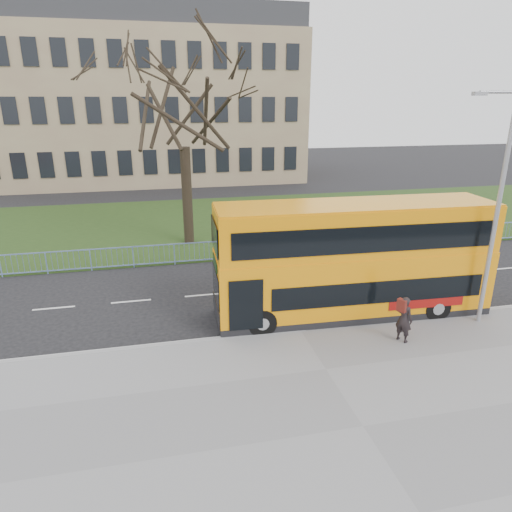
{
  "coord_description": "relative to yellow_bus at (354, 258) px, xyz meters",
  "views": [
    {
      "loc": [
        -4.67,
        -15.38,
        7.91
      ],
      "look_at": [
        -1.05,
        1.0,
        2.12
      ],
      "focal_mm": 32.0,
      "sensor_mm": 36.0,
      "label": 1
    }
  ],
  "objects": [
    {
      "name": "bare_tree",
      "position": [
        -5.35,
        10.51,
        4.18
      ],
      "size": [
        8.98,
        8.98,
        12.83
      ],
      "primitive_type": null,
      "color": "black",
      "rests_on": "grass_verge"
    },
    {
      "name": "yellow_bus",
      "position": [
        0.0,
        0.0,
        0.0
      ],
      "size": [
        10.38,
        2.85,
        4.32
      ],
      "rotation": [
        0.0,
        0.0,
        -0.04
      ],
      "color": "orange",
      "rests_on": "ground"
    },
    {
      "name": "ground",
      "position": [
        -2.35,
        0.51,
        -2.31
      ],
      "size": [
        120.0,
        120.0,
        0.0
      ],
      "primitive_type": "plane",
      "color": "black",
      "rests_on": "ground"
    },
    {
      "name": "grass_verge",
      "position": [
        -2.35,
        14.81,
        -2.27
      ],
      "size": [
        80.0,
        15.4,
        0.08
      ],
      "primitive_type": "cube",
      "color": "#1F3613",
      "rests_on": "ground"
    },
    {
      "name": "pedestrian",
      "position": [
        0.79,
        -2.53,
        -1.38
      ],
      "size": [
        0.64,
        0.71,
        1.62
      ],
      "primitive_type": "imported",
      "rotation": [
        0.0,
        0.0,
        2.11
      ],
      "color": "black",
      "rests_on": "pavement"
    },
    {
      "name": "kerb",
      "position": [
        -2.35,
        -1.04,
        -2.24
      ],
      "size": [
        80.0,
        0.2,
        0.14
      ],
      "primitive_type": "cube",
      "color": "gray",
      "rests_on": "ground"
    },
    {
      "name": "street_lamp",
      "position": [
        4.23,
        -1.79,
        2.22
      ],
      "size": [
        1.71,
        0.19,
        8.05
      ],
      "rotation": [
        0.0,
        0.0,
        0.01
      ],
      "color": "#96979E",
      "rests_on": "pavement"
    },
    {
      "name": "civic_building",
      "position": [
        -7.35,
        35.51,
        4.69
      ],
      "size": [
        30.0,
        15.0,
        14.0
      ],
      "primitive_type": "cube",
      "color": "#91745C",
      "rests_on": "ground"
    },
    {
      "name": "pavement",
      "position": [
        -2.35,
        -6.24,
        -2.25
      ],
      "size": [
        80.0,
        10.5,
        0.12
      ],
      "primitive_type": "cube",
      "color": "slate",
      "rests_on": "ground"
    },
    {
      "name": "guard_railing",
      "position": [
        -2.35,
        7.11,
        -1.76
      ],
      "size": [
        40.0,
        0.12,
        1.1
      ],
      "primitive_type": null,
      "color": "#7997D7",
      "rests_on": "ground"
    }
  ]
}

